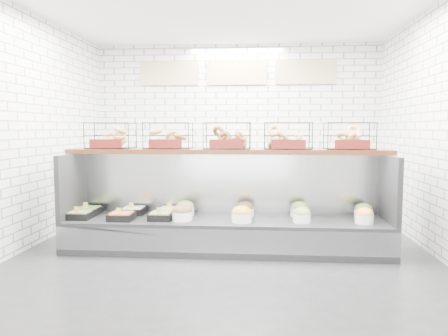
{
  "coord_description": "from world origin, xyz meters",
  "views": [
    {
      "loc": [
        0.41,
        -5.07,
        1.52
      ],
      "look_at": [
        -0.04,
        0.45,
        1.02
      ],
      "focal_mm": 35.0,
      "sensor_mm": 36.0,
      "label": 1
    }
  ],
  "objects": [
    {
      "name": "prep_counter",
      "position": [
        -0.01,
        2.43,
        0.47
      ],
      "size": [
        4.0,
        0.6,
        1.2
      ],
      "color": "#93969B",
      "rests_on": "ground"
    },
    {
      "name": "room_shell",
      "position": [
        0.0,
        0.6,
        2.06
      ],
      "size": [
        5.02,
        5.51,
        3.01
      ],
      "color": "silver",
      "rests_on": "ground"
    },
    {
      "name": "display_case",
      "position": [
        -0.01,
        0.34,
        0.33
      ],
      "size": [
        4.0,
        0.9,
        1.2
      ],
      "color": "black",
      "rests_on": "ground"
    },
    {
      "name": "bagel_shelf",
      "position": [
        -0.0,
        0.52,
        1.38
      ],
      "size": [
        4.1,
        0.5,
        0.4
      ],
      "color": "#3E1B0D",
      "rests_on": "display_case"
    },
    {
      "name": "ground",
      "position": [
        0.0,
        0.0,
        0.0
      ],
      "size": [
        5.5,
        5.5,
        0.0
      ],
      "primitive_type": "plane",
      "color": "black",
      "rests_on": "ground"
    }
  ]
}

